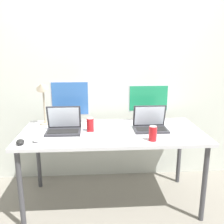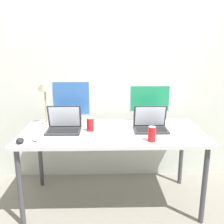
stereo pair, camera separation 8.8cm
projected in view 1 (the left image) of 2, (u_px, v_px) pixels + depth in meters
The scene contains 13 objects.
ground_plane at pixel (112, 201), 2.49m from camera, with size 16.00×16.00×0.00m, color gray.
wall_back at pixel (108, 65), 2.74m from camera, with size 7.00×0.08×2.60m, color silver.
work_desk at pixel (112, 137), 2.32m from camera, with size 1.66×0.78×0.74m.
monitor_left at pixel (70, 102), 2.50m from camera, with size 0.38×0.20×0.43m.
monitor_center at pixel (148, 101), 2.57m from camera, with size 0.41×0.19×0.38m.
laptop_silver at pixel (64, 126), 2.27m from camera, with size 0.31×0.22×0.23m.
laptop_secondary at pixel (150, 124), 2.33m from camera, with size 0.31×0.22×0.23m.
keyboard_main at pixel (103, 135), 2.16m from camera, with size 0.39×0.12×0.02m, color #B2B2B7.
mouse_by_keyboard at pixel (20, 142), 1.98m from camera, with size 0.06×0.09×0.04m, color black.
mouse_by_laptop at pixel (36, 139), 2.04m from camera, with size 0.06×0.10×0.04m, color silver.
soda_can_near_keyboard at pixel (90, 125), 2.28m from camera, with size 0.07×0.07×0.13m.
soda_can_by_laptop at pixel (153, 133), 2.05m from camera, with size 0.07×0.07×0.13m.
desk_lamp at pixel (43, 95), 2.39m from camera, with size 0.11×0.18×0.45m.
Camera 1 is at (-0.14, -2.19, 1.48)m, focal length 40.00 mm.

